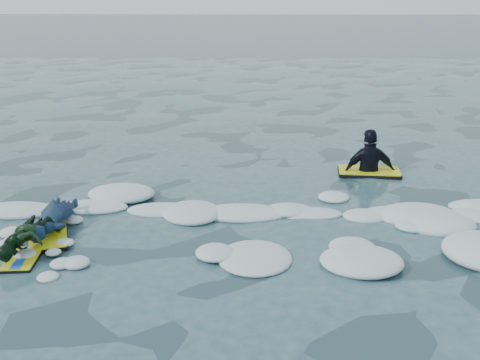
{
  "coord_description": "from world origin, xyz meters",
  "views": [
    {
      "loc": [
        1.3,
        -7.17,
        3.42
      ],
      "look_at": [
        1.15,
        1.6,
        0.51
      ],
      "focal_mm": 45.0,
      "sensor_mm": 36.0,
      "label": 1
    }
  ],
  "objects": [
    {
      "name": "ground",
      "position": [
        0.0,
        0.0,
        0.0
      ],
      "size": [
        120.0,
        120.0,
        0.0
      ],
      "primitive_type": "plane",
      "color": "#172F38",
      "rests_on": "ground"
    },
    {
      "name": "foam_band",
      "position": [
        0.0,
        1.03,
        0.0
      ],
      "size": [
        12.0,
        3.1,
        0.3
      ],
      "primitive_type": null,
      "color": "silver",
      "rests_on": "ground"
    },
    {
      "name": "prone_woman_unit",
      "position": [
        -1.5,
        0.68,
        0.19
      ],
      "size": [
        0.78,
        1.49,
        0.36
      ],
      "rotation": [
        0.0,
        0.0,
        1.88
      ],
      "color": "black",
      "rests_on": "ground"
    },
    {
      "name": "prone_child_unit",
      "position": [
        -1.61,
        -0.06,
        0.21
      ],
      "size": [
        0.71,
        1.14,
        0.41
      ],
      "rotation": [
        0.0,
        0.0,
        1.64
      ],
      "color": "black",
      "rests_on": "ground"
    },
    {
      "name": "waiting_rider_unit",
      "position": [
        3.52,
        3.52,
        0.01
      ],
      "size": [
        1.19,
        0.72,
        1.71
      ],
      "rotation": [
        0.0,
        0.0,
        -0.09
      ],
      "color": "black",
      "rests_on": "ground"
    }
  ]
}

